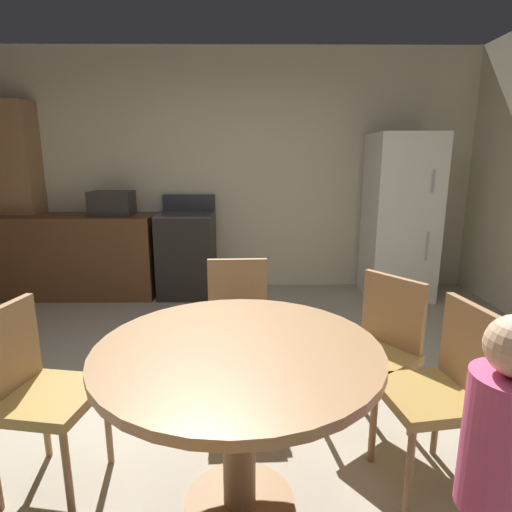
# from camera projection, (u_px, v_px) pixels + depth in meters

# --- Properties ---
(ground_plane) EXTENTS (14.00, 14.00, 0.00)m
(ground_plane) POSITION_uv_depth(u_px,v_px,m) (213.00, 432.00, 2.32)
(ground_plane) COLOR #A89E89
(wall_back) EXTENTS (5.79, 0.12, 2.70)m
(wall_back) POSITION_uv_depth(u_px,v_px,m) (233.00, 172.00, 4.83)
(wall_back) COLOR beige
(wall_back) RESTS_ON ground
(kitchen_counter) EXTENTS (1.74, 0.60, 0.90)m
(kitchen_counter) POSITION_uv_depth(u_px,v_px,m) (77.00, 255.00, 4.63)
(kitchen_counter) COLOR brown
(kitchen_counter) RESTS_ON ground
(pantry_column) EXTENTS (0.44, 0.36, 2.10)m
(pantry_column) POSITION_uv_depth(u_px,v_px,m) (21.00, 200.00, 4.66)
(pantry_column) COLOR #9E754C
(pantry_column) RESTS_ON ground
(oven_range) EXTENTS (0.60, 0.60, 1.10)m
(oven_range) POSITION_uv_depth(u_px,v_px,m) (187.00, 254.00, 4.64)
(oven_range) COLOR black
(oven_range) RESTS_ON ground
(refrigerator) EXTENTS (0.68, 0.68, 1.76)m
(refrigerator) POSITION_uv_depth(u_px,v_px,m) (400.00, 217.00, 4.51)
(refrigerator) COLOR white
(refrigerator) RESTS_ON ground
(microwave) EXTENTS (0.44, 0.32, 0.26)m
(microwave) POSITION_uv_depth(u_px,v_px,m) (112.00, 203.00, 4.50)
(microwave) COLOR #2D2B28
(microwave) RESTS_ON kitchen_counter
(dining_table) EXTENTS (1.15, 1.15, 0.76)m
(dining_table) POSITION_uv_depth(u_px,v_px,m) (238.00, 382.00, 1.70)
(dining_table) COLOR #9E754C
(dining_table) RESTS_ON ground
(chair_northeast) EXTENTS (0.56, 0.56, 0.87)m
(chair_northeast) POSITION_uv_depth(u_px,v_px,m) (378.00, 345.00, 2.27)
(chair_northeast) COLOR #9E754C
(chair_northeast) RESTS_ON ground
(chair_west) EXTENTS (0.46, 0.46, 0.87)m
(chair_west) POSITION_uv_depth(u_px,v_px,m) (34.00, 386.00, 1.85)
(chair_west) COLOR #9E754C
(chair_west) RESTS_ON ground
(chair_north) EXTENTS (0.41, 0.41, 0.87)m
(chair_north) POSITION_uv_depth(u_px,v_px,m) (238.00, 320.00, 2.62)
(chair_north) COLOR #9E754C
(chair_north) RESTS_ON ground
(chair_east) EXTENTS (0.46, 0.46, 0.87)m
(chair_east) POSITION_uv_depth(u_px,v_px,m) (444.00, 385.00, 1.87)
(chair_east) COLOR #9E754C
(chair_east) RESTS_ON ground
(person_child) EXTENTS (0.31, 0.31, 1.09)m
(person_child) POSITION_uv_depth(u_px,v_px,m) (497.00, 483.00, 1.19)
(person_child) COLOR #3D4C84
(person_child) RESTS_ON ground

